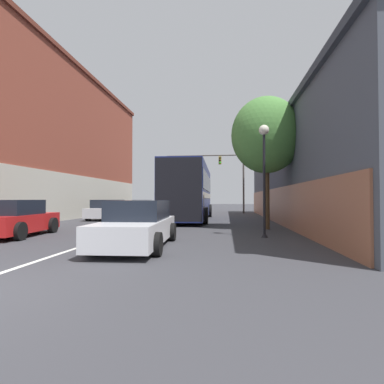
% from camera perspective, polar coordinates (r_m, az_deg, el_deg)
% --- Properties ---
extents(lane_center_line, '(0.14, 42.63, 0.01)m').
position_cam_1_polar(lane_center_line, '(19.75, -6.46, -5.53)').
color(lane_center_line, silver).
rests_on(lane_center_line, ground_plane).
extents(building_left_brick, '(7.86, 21.66, 11.54)m').
position_cam_1_polar(building_left_brick, '(27.79, -25.71, 7.97)').
color(building_left_brick, brown).
rests_on(building_left_brick, ground_plane).
extents(building_right_storefront, '(8.78, 27.31, 6.04)m').
position_cam_1_polar(building_right_storefront, '(21.30, 26.49, 3.35)').
color(building_right_storefront, '#4C515B').
rests_on(building_right_storefront, ground_plane).
extents(bus, '(2.98, 11.10, 3.67)m').
position_cam_1_polar(bus, '(20.81, -0.47, 0.32)').
color(bus, navy).
rests_on(bus, ground_plane).
extents(hatchback_foreground, '(2.11, 4.65, 1.41)m').
position_cam_1_polar(hatchback_foreground, '(9.37, -10.26, -6.16)').
color(hatchback_foreground, silver).
rests_on(hatchback_foreground, ground_plane).
extents(parked_car_left_near, '(2.33, 4.05, 1.35)m').
position_cam_1_polar(parked_car_left_near, '(32.16, -9.35, -2.76)').
color(parked_car_left_near, slate).
rests_on(parked_car_left_near, ground_plane).
extents(parked_car_left_mid, '(2.15, 4.49, 1.39)m').
position_cam_1_polar(parked_car_left_mid, '(22.00, -15.55, -3.33)').
color(parked_car_left_mid, silver).
rests_on(parked_car_left_mid, ground_plane).
extents(parked_car_left_far, '(2.22, 3.98, 1.22)m').
position_cam_1_polar(parked_car_left_far, '(27.16, -10.93, -3.11)').
color(parked_car_left_far, black).
rests_on(parked_car_left_far, ground_plane).
extents(parked_car_left_distant, '(2.47, 4.05, 1.42)m').
position_cam_1_polar(parked_car_left_distant, '(13.62, -31.01, -4.43)').
color(parked_car_left_distant, red).
rests_on(parked_car_left_distant, ground_plane).
extents(traffic_signal_gantry, '(7.95, 0.36, 6.20)m').
position_cam_1_polar(traffic_signal_gantry, '(30.67, 4.77, 4.62)').
color(traffic_signal_gantry, '#514C47').
rests_on(traffic_signal_gantry, ground_plane).
extents(street_lamp, '(0.39, 0.39, 4.29)m').
position_cam_1_polar(street_lamp, '(11.76, 13.57, 5.54)').
color(street_lamp, black).
rests_on(street_lamp, ground_plane).
extents(street_tree_near, '(3.37, 3.03, 6.41)m').
position_cam_1_polar(street_tree_near, '(15.19, 13.96, 10.42)').
color(street_tree_near, '#4C3823').
rests_on(street_tree_near, ground_plane).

